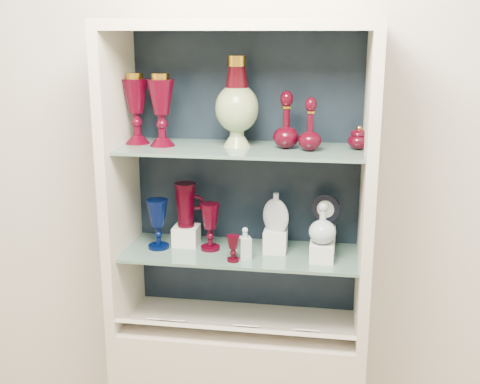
% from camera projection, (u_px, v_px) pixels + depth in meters
% --- Properties ---
extents(wall_back, '(3.50, 0.02, 2.80)m').
position_uv_depth(wall_back, '(248.00, 155.00, 2.49)').
color(wall_back, silver).
rests_on(wall_back, ground).
extents(cabinet_back_panel, '(0.98, 0.02, 1.15)m').
position_uv_depth(cabinet_back_panel, '(247.00, 174.00, 2.48)').
color(cabinet_back_panel, black).
rests_on(cabinet_back_panel, cabinet_base).
extents(cabinet_side_left, '(0.04, 0.40, 1.15)m').
position_uv_depth(cabinet_side_left, '(120.00, 181.00, 2.38)').
color(cabinet_side_left, beige).
rests_on(cabinet_side_left, cabinet_base).
extents(cabinet_side_right, '(0.04, 0.40, 1.15)m').
position_uv_depth(cabinet_side_right, '(368.00, 191.00, 2.23)').
color(cabinet_side_right, beige).
rests_on(cabinet_side_right, cabinet_base).
extents(cabinet_top_cap, '(1.00, 0.40, 0.04)m').
position_uv_depth(cabinet_top_cap, '(240.00, 25.00, 2.15)').
color(cabinet_top_cap, beige).
rests_on(cabinet_top_cap, cabinet_side_left).
extents(shelf_lower, '(0.92, 0.34, 0.01)m').
position_uv_depth(shelf_lower, '(241.00, 253.00, 2.39)').
color(shelf_lower, slate).
rests_on(shelf_lower, cabinet_side_left).
extents(shelf_upper, '(0.92, 0.34, 0.01)m').
position_uv_depth(shelf_upper, '(241.00, 149.00, 2.29)').
color(shelf_upper, slate).
rests_on(shelf_upper, cabinet_side_left).
extents(label_ledge, '(0.92, 0.17, 0.09)m').
position_uv_depth(label_ledge, '(236.00, 328.00, 2.34)').
color(label_ledge, beige).
rests_on(label_ledge, cabinet_base).
extents(label_card_0, '(0.10, 0.06, 0.03)m').
position_uv_depth(label_card_0, '(174.00, 320.00, 2.37)').
color(label_card_0, white).
rests_on(label_card_0, label_ledge).
extents(label_card_1, '(0.10, 0.06, 0.03)m').
position_uv_depth(label_card_1, '(307.00, 330.00, 2.29)').
color(label_card_1, white).
rests_on(label_card_1, label_ledge).
extents(label_card_2, '(0.10, 0.06, 0.03)m').
position_uv_depth(label_card_2, '(247.00, 325.00, 2.33)').
color(label_card_2, white).
rests_on(label_card_2, label_ledge).
extents(label_card_3, '(0.10, 0.06, 0.03)m').
position_uv_depth(label_card_3, '(161.00, 319.00, 2.38)').
color(label_card_3, white).
rests_on(label_card_3, label_ledge).
extents(pedestal_lamp_left, '(0.13, 0.13, 0.27)m').
position_uv_depth(pedestal_lamp_left, '(136.00, 109.00, 2.34)').
color(pedestal_lamp_left, '#480212').
rests_on(pedestal_lamp_left, shelf_upper).
extents(pedestal_lamp_right, '(0.12, 0.12, 0.28)m').
position_uv_depth(pedestal_lamp_right, '(161.00, 110.00, 2.29)').
color(pedestal_lamp_right, '#480212').
rests_on(pedestal_lamp_right, shelf_upper).
extents(enamel_urn, '(0.21, 0.21, 0.34)m').
position_uv_depth(enamel_urn, '(237.00, 102.00, 2.26)').
color(enamel_urn, '#0C431A').
rests_on(enamel_urn, shelf_upper).
extents(ruby_decanter_a, '(0.11, 0.11, 0.22)m').
position_uv_depth(ruby_decanter_a, '(311.00, 121.00, 2.19)').
color(ruby_decanter_a, '#430411').
rests_on(ruby_decanter_a, shelf_upper).
extents(ruby_decanter_b, '(0.12, 0.12, 0.23)m').
position_uv_depth(ruby_decanter_b, '(286.00, 118.00, 2.24)').
color(ruby_decanter_b, '#430411').
rests_on(ruby_decanter_b, shelf_upper).
extents(lidded_bowl, '(0.09, 0.09, 0.09)m').
position_uv_depth(lidded_bowl, '(359.00, 137.00, 2.24)').
color(lidded_bowl, '#430411').
rests_on(lidded_bowl, shelf_upper).
extents(cobalt_goblet, '(0.09, 0.09, 0.20)m').
position_uv_depth(cobalt_goblet, '(158.00, 224.00, 2.41)').
color(cobalt_goblet, '#000A38').
rests_on(cobalt_goblet, shelf_lower).
extents(ruby_goblet_tall, '(0.10, 0.10, 0.19)m').
position_uv_depth(ruby_goblet_tall, '(210.00, 227.00, 2.39)').
color(ruby_goblet_tall, '#480212').
rests_on(ruby_goblet_tall, shelf_lower).
extents(ruby_goblet_small, '(0.07, 0.07, 0.10)m').
position_uv_depth(ruby_goblet_small, '(233.00, 249.00, 2.28)').
color(ruby_goblet_small, '#430411').
rests_on(ruby_goblet_small, shelf_lower).
extents(riser_ruby_pitcher, '(0.10, 0.10, 0.08)m').
position_uv_depth(riser_ruby_pitcher, '(186.00, 235.00, 2.46)').
color(riser_ruby_pitcher, silver).
rests_on(riser_ruby_pitcher, shelf_lower).
extents(ruby_pitcher, '(0.15, 0.11, 0.18)m').
position_uv_depth(ruby_pitcher, '(186.00, 205.00, 2.42)').
color(ruby_pitcher, '#480212').
rests_on(ruby_pitcher, riser_ruby_pitcher).
extents(clear_square_bottle, '(0.06, 0.06, 0.13)m').
position_uv_depth(clear_square_bottle, '(245.00, 243.00, 2.30)').
color(clear_square_bottle, '#A1B5BC').
rests_on(clear_square_bottle, shelf_lower).
extents(riser_flat_flask, '(0.09, 0.09, 0.09)m').
position_uv_depth(riser_flat_flask, '(275.00, 241.00, 2.38)').
color(riser_flat_flask, silver).
rests_on(riser_flat_flask, shelf_lower).
extents(flat_flask, '(0.12, 0.08, 0.16)m').
position_uv_depth(flat_flask, '(276.00, 211.00, 2.35)').
color(flat_flask, '#A6B1B8').
rests_on(flat_flask, riser_flat_flask).
extents(riser_clear_round_decanter, '(0.09, 0.09, 0.07)m').
position_uv_depth(riser_clear_round_decanter, '(322.00, 252.00, 2.29)').
color(riser_clear_round_decanter, silver).
rests_on(riser_clear_round_decanter, shelf_lower).
extents(clear_round_decanter, '(0.13, 0.13, 0.15)m').
position_uv_depth(clear_round_decanter, '(323.00, 224.00, 2.26)').
color(clear_round_decanter, '#A1B5BC').
rests_on(clear_round_decanter, riser_clear_round_decanter).
extents(riser_cameo_medallion, '(0.08, 0.08, 0.10)m').
position_uv_depth(riser_cameo_medallion, '(325.00, 238.00, 2.39)').
color(riser_cameo_medallion, silver).
rests_on(riser_cameo_medallion, shelf_lower).
extents(cameo_medallion, '(0.12, 0.07, 0.14)m').
position_uv_depth(cameo_medallion, '(326.00, 210.00, 2.36)').
color(cameo_medallion, black).
rests_on(cameo_medallion, riser_cameo_medallion).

